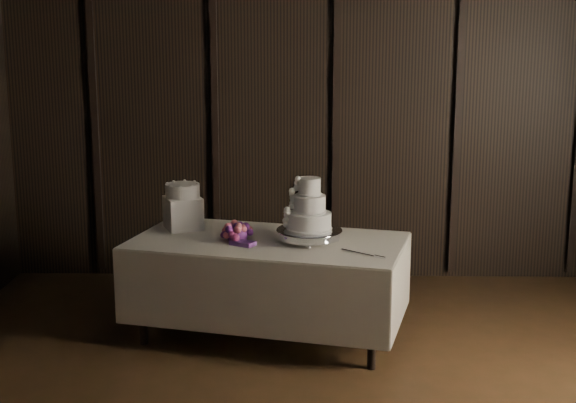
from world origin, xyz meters
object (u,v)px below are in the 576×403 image
(display_table, at_px, (268,284))
(bouquet, at_px, (237,233))
(wedding_cake, at_px, (305,210))
(box_pedestal, at_px, (183,213))
(cake_stand, at_px, (309,236))
(small_cake, at_px, (183,191))

(display_table, distance_m, bouquet, 0.46)
(wedding_cake, relative_size, bouquet, 1.00)
(bouquet, distance_m, box_pedestal, 0.58)
(cake_stand, height_order, wedding_cake, wedding_cake)
(box_pedestal, height_order, small_cake, small_cake)
(small_cake, bearing_deg, cake_stand, -20.84)
(display_table, xyz_separation_m, box_pedestal, (-0.67, 0.33, 0.47))
(small_cake, bearing_deg, bouquet, -38.87)
(cake_stand, xyz_separation_m, box_pedestal, (-0.98, 0.37, 0.08))
(cake_stand, bearing_deg, display_table, 171.34)
(cake_stand, relative_size, wedding_cake, 1.26)
(cake_stand, distance_m, bouquet, 0.53)
(wedding_cake, height_order, box_pedestal, wedding_cake)
(cake_stand, bearing_deg, box_pedestal, 159.16)
(wedding_cake, bearing_deg, display_table, 163.86)
(cake_stand, distance_m, small_cake, 1.08)
(wedding_cake, relative_size, box_pedestal, 1.48)
(bouquet, distance_m, small_cake, 0.63)
(cake_stand, height_order, bouquet, bouquet)
(bouquet, xyz_separation_m, small_cake, (-0.45, 0.36, 0.24))
(box_pedestal, relative_size, small_cake, 0.98)
(display_table, xyz_separation_m, small_cake, (-0.67, 0.33, 0.65))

